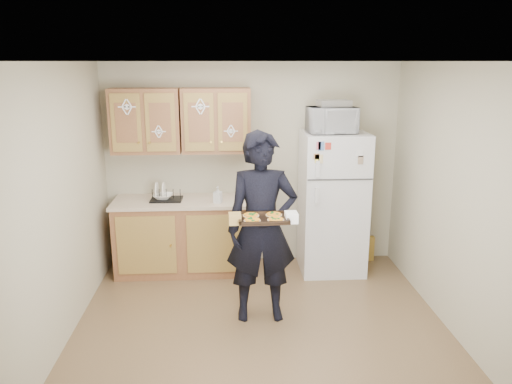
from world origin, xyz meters
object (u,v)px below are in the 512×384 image
microwave (332,120)px  person (262,228)px  refrigerator (332,203)px  baking_tray (263,219)px  dish_rack (166,194)px

microwave → person: bearing=-134.6°
refrigerator → person: size_ratio=0.90×
person → baking_tray: size_ratio=4.18×
person → microwave: microwave is taller
refrigerator → person: person is taller
refrigerator → microwave: (-0.06, -0.05, 1.00)m
person → baking_tray: 0.35m
person → baking_tray: (-0.01, -0.30, 0.19)m
person → dish_rack: 1.60m
refrigerator → person: 1.48m
refrigerator → microwave: size_ratio=3.17×
microwave → dish_rack: (-1.93, 0.10, -0.88)m
dish_rack → baking_tray: bearing=-55.1°
baking_tray → microwave: 1.80m
baking_tray → microwave: size_ratio=0.84×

